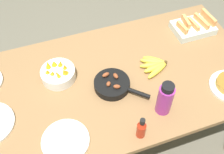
% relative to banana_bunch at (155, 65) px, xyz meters
% --- Properties ---
extents(ground_plane, '(14.00, 14.00, 0.00)m').
position_rel_banana_bunch_xyz_m(ground_plane, '(-0.29, -0.01, -0.79)').
color(ground_plane, '#666051').
extents(dining_table, '(1.80, 0.93, 0.77)m').
position_rel_banana_bunch_xyz_m(dining_table, '(-0.29, -0.01, -0.11)').
color(dining_table, olive).
rests_on(dining_table, ground_plane).
extents(banana_bunch, '(0.18, 0.20, 0.04)m').
position_rel_banana_bunch_xyz_m(banana_bunch, '(0.00, 0.00, 0.00)').
color(banana_bunch, yellow).
rests_on(banana_bunch, dining_table).
extents(melon_tray, '(0.28, 0.19, 0.10)m').
position_rel_banana_bunch_xyz_m(melon_tray, '(0.39, 0.22, 0.01)').
color(melon_tray, silver).
rests_on(melon_tray, dining_table).
extents(skillet, '(0.28, 0.28, 0.08)m').
position_rel_banana_bunch_xyz_m(skillet, '(-0.30, -0.06, 0.01)').
color(skillet, black).
rests_on(skillet, dining_table).
extents(empty_plate_far_left, '(0.25, 0.25, 0.02)m').
position_rel_banana_bunch_xyz_m(empty_plate_far_left, '(-0.65, -0.31, -0.01)').
color(empty_plate_far_left, white).
rests_on(empty_plate_far_left, dining_table).
extents(fruit_bowl_mango, '(0.21, 0.21, 0.12)m').
position_rel_banana_bunch_xyz_m(fruit_bowl_mango, '(-0.59, 0.12, 0.02)').
color(fruit_bowl_mango, white).
rests_on(fruit_bowl_mango, dining_table).
extents(water_bottle, '(0.08, 0.08, 0.22)m').
position_rel_banana_bunch_xyz_m(water_bottle, '(-0.09, -0.30, 0.09)').
color(water_bottle, '#992D89').
rests_on(water_bottle, dining_table).
extents(hot_sauce_bottle, '(0.05, 0.05, 0.15)m').
position_rel_banana_bunch_xyz_m(hot_sauce_bottle, '(-0.27, -0.40, 0.05)').
color(hot_sauce_bottle, '#B72814').
rests_on(hot_sauce_bottle, dining_table).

